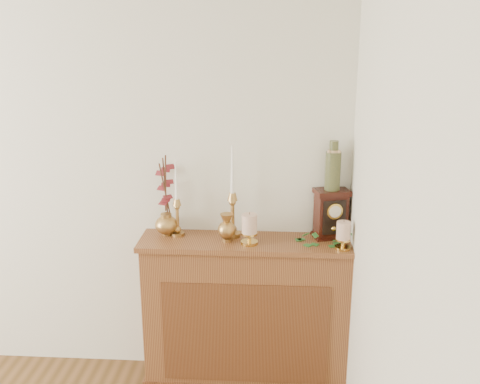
# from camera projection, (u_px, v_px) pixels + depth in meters

# --- Properties ---
(console_shelf) EXTENTS (1.24, 0.34, 0.93)m
(console_shelf) POSITION_uv_depth(u_px,v_px,m) (246.00, 316.00, 3.38)
(console_shelf) COLOR brown
(console_shelf) RESTS_ON ground
(candlestick_left) EXTENTS (0.08, 0.08, 0.46)m
(candlestick_left) POSITION_uv_depth(u_px,v_px,m) (177.00, 211.00, 3.26)
(candlestick_left) COLOR tan
(candlestick_left) RESTS_ON console_shelf
(candlestick_center) EXTENTS (0.09, 0.09, 0.55)m
(candlestick_center) POSITION_uv_depth(u_px,v_px,m) (233.00, 207.00, 3.24)
(candlestick_center) COLOR tan
(candlestick_center) RESTS_ON console_shelf
(bud_vase) EXTENTS (0.10, 0.10, 0.17)m
(bud_vase) POSITION_uv_depth(u_px,v_px,m) (227.00, 228.00, 3.20)
(bud_vase) COLOR tan
(bud_vase) RESTS_ON console_shelf
(ginger_jar) EXTENTS (0.20, 0.22, 0.50)m
(ginger_jar) POSITION_uv_depth(u_px,v_px,m) (166.00, 197.00, 3.29)
(ginger_jar) COLOR tan
(ginger_jar) RESTS_ON console_shelf
(pillar_candle_left) EXTENTS (0.10, 0.10, 0.19)m
(pillar_candle_left) POSITION_uv_depth(u_px,v_px,m) (249.00, 228.00, 3.15)
(pillar_candle_left) COLOR gold
(pillar_candle_left) RESTS_ON console_shelf
(pillar_candle_right) EXTENTS (0.09, 0.09, 0.17)m
(pillar_candle_right) POSITION_uv_depth(u_px,v_px,m) (343.00, 234.00, 3.09)
(pillar_candle_right) COLOR gold
(pillar_candle_right) RESTS_ON console_shelf
(ivy_garland) EXTENTS (0.35, 0.18, 0.07)m
(ivy_garland) POSITION_uv_depth(u_px,v_px,m) (330.00, 240.00, 3.20)
(ivy_garland) COLOR #286325
(ivy_garland) RESTS_ON console_shelf
(mantel_clock) EXTENTS (0.22, 0.18, 0.29)m
(mantel_clock) POSITION_uv_depth(u_px,v_px,m) (331.00, 214.00, 3.25)
(mantel_clock) COLOR #33100A
(mantel_clock) RESTS_ON console_shelf
(ceramic_vase) EXTENTS (0.09, 0.09, 0.28)m
(ceramic_vase) POSITION_uv_depth(u_px,v_px,m) (333.00, 168.00, 3.17)
(ceramic_vase) COLOR #172E24
(ceramic_vase) RESTS_ON mantel_clock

